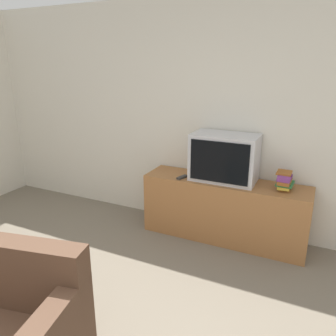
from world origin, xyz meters
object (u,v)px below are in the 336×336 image
object	(u,v)px
tv_stand	(224,210)
book_stack	(285,180)
television	(224,158)
remote_on_stand	(182,177)

from	to	relation	value
tv_stand	book_stack	distance (m)	0.74
television	remote_on_stand	distance (m)	0.51
television	book_stack	size ratio (longest dim) A/B	2.86
tv_stand	book_stack	world-z (taller)	book_stack
book_stack	remote_on_stand	bearing A→B (deg)	-173.01
television	book_stack	bearing A→B (deg)	-1.06
book_stack	remote_on_stand	world-z (taller)	book_stack
tv_stand	remote_on_stand	size ratio (longest dim) A/B	11.77
tv_stand	book_stack	bearing A→B (deg)	1.08
book_stack	tv_stand	bearing A→B (deg)	-178.92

